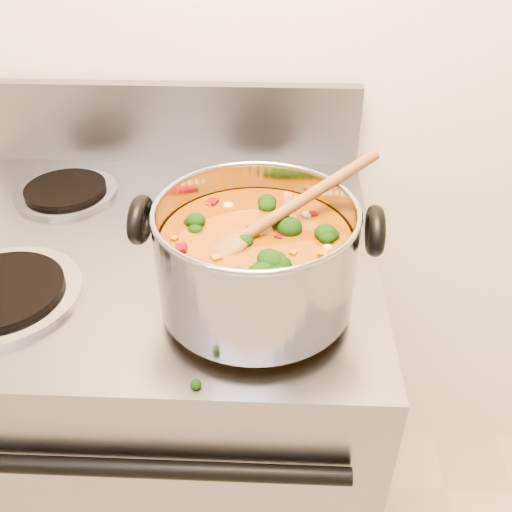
% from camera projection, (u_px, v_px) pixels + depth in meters
% --- Properties ---
extents(electric_range, '(0.76, 0.68, 1.08)m').
position_uv_depth(electric_range, '(169.00, 416.00, 1.21)').
color(electric_range, gray).
rests_on(electric_range, ground).
extents(stockpot, '(0.33, 0.27, 0.16)m').
position_uv_depth(stockpot, '(256.00, 258.00, 0.76)').
color(stockpot, '#9A99A1').
rests_on(stockpot, electric_range).
extents(wooden_spoon, '(0.25, 0.19, 0.09)m').
position_uv_depth(wooden_spoon, '(268.00, 222.00, 0.74)').
color(wooden_spoon, brown).
rests_on(wooden_spoon, stockpot).
extents(cooktop_crumbs, '(0.34, 0.09, 0.01)m').
position_uv_depth(cooktop_crumbs, '(264.00, 291.00, 0.84)').
color(cooktop_crumbs, black).
rests_on(cooktop_crumbs, electric_range).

